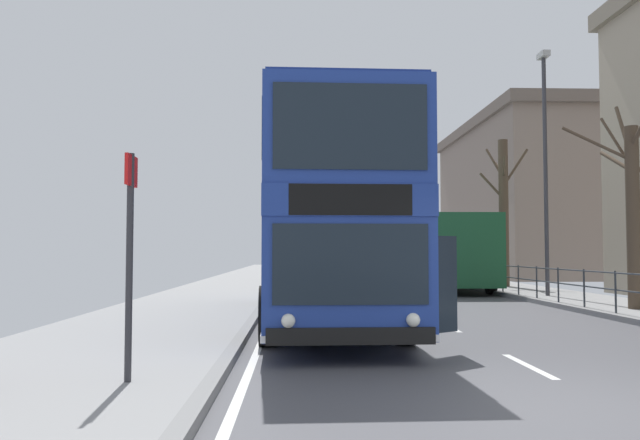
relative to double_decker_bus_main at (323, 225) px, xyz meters
The scene contains 9 objects.
ground 8.68m from the double_decker_bus_main, 76.38° to the right, with size 15.80×140.00×0.20m.
double_decker_bus_main is the anchor object (origin of this frame).
background_bus_far_lane 14.27m from the double_decker_bus_main, 66.33° to the left, with size 2.78×10.04×3.07m.
pedestrian_railing_far_kerb 7.45m from the double_decker_bus_main, 12.11° to the left, with size 0.05×22.23×1.03m.
bus_stop_sign_near 7.63m from the double_decker_bus_main, 109.50° to the right, with size 0.08×0.44×2.63m.
street_lamp_far_side 10.90m from the double_decker_bus_main, 41.11° to the left, with size 0.28×0.60×8.43m.
bare_tree_far_00 15.50m from the double_decker_bus_main, 56.89° to the left, with size 2.12×2.66×6.43m.
bare_tree_far_01 8.51m from the double_decker_bus_main, 12.78° to the left, with size 3.53×2.70×5.57m.
background_building_00 34.03m from the double_decker_bus_main, 58.48° to the left, with size 13.30×18.72×10.63m.
Camera 1 is at (-3.30, -6.48, 1.62)m, focal length 35.85 mm.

